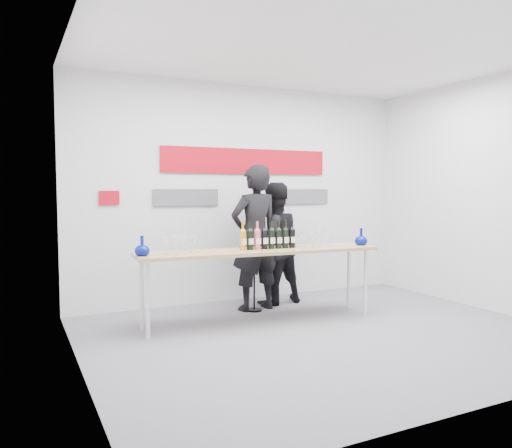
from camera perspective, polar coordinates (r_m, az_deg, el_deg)
name	(u,v)px	position (r m, az deg, el deg)	size (l,w,h in m)	color
ground	(326,334)	(5.54, 8.02, -12.39)	(5.00, 5.00, 0.00)	slate
back_wall	(247,193)	(7.05, -1.07, 3.52)	(5.00, 0.04, 3.00)	silver
signage	(244,171)	(7.01, -1.38, 6.02)	(3.38, 0.02, 0.79)	#B50717
tasting_table	(260,255)	(5.81, 0.44, -3.57)	(2.90, 0.79, 0.86)	tan
wine_bottles	(268,235)	(5.85, 1.38, -1.26)	(0.71, 0.13, 0.33)	#BF7F19
decanter_left	(142,246)	(5.38, -12.89, -2.43)	(0.16, 0.16, 0.21)	navy
decanter_right	(361,237)	(6.40, 11.92, -1.41)	(0.16, 0.16, 0.21)	navy
glasses_left	(180,245)	(5.51, -8.70, -2.39)	(0.38, 0.25, 0.18)	silver
glasses_right	(315,239)	(6.10, 6.76, -1.76)	(0.46, 0.25, 0.18)	silver
presenter_left	(255,238)	(6.41, -0.13, -1.58)	(0.68, 0.45, 1.87)	black
presenter_right	(273,243)	(6.78, 1.98, -2.22)	(0.80, 0.62, 1.65)	black
mic_stand	(254,271)	(6.39, -0.19, -5.39)	(0.20, 0.20, 1.70)	black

